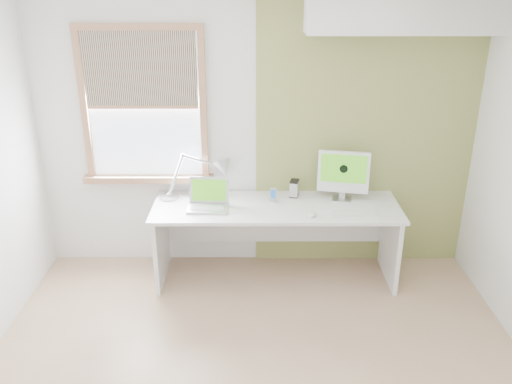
{
  "coord_description": "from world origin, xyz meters",
  "views": [
    {
      "loc": [
        -0.01,
        -2.94,
        2.65
      ],
      "look_at": [
        0.0,
        1.05,
        1.0
      ],
      "focal_mm": 37.31,
      "sensor_mm": 36.0,
      "label": 1
    }
  ],
  "objects_px": {
    "laptop": "(208,200)",
    "external_drive": "(294,188)",
    "desk": "(276,223)",
    "desk_lamp": "(213,172)",
    "imac": "(343,173)"
  },
  "relations": [
    {
      "from": "desk_lamp",
      "to": "laptop",
      "type": "relative_size",
      "value": 2.09
    },
    {
      "from": "desk",
      "to": "desk_lamp",
      "type": "distance_m",
      "value": 0.74
    },
    {
      "from": "laptop",
      "to": "imac",
      "type": "xyz_separation_m",
      "value": [
        1.21,
        0.17,
        0.19
      ]
    },
    {
      "from": "desk_lamp",
      "to": "external_drive",
      "type": "bearing_deg",
      "value": -2.73
    },
    {
      "from": "desk",
      "to": "external_drive",
      "type": "distance_m",
      "value": 0.36
    },
    {
      "from": "desk",
      "to": "laptop",
      "type": "bearing_deg",
      "value": -172.59
    },
    {
      "from": "imac",
      "to": "laptop",
      "type": "bearing_deg",
      "value": -171.78
    },
    {
      "from": "laptop",
      "to": "external_drive",
      "type": "relative_size",
      "value": 2.36
    },
    {
      "from": "desk",
      "to": "imac",
      "type": "height_order",
      "value": "imac"
    },
    {
      "from": "external_drive",
      "to": "desk",
      "type": "bearing_deg",
      "value": -136.51
    },
    {
      "from": "desk",
      "to": "laptop",
      "type": "relative_size",
      "value": 6.05
    },
    {
      "from": "laptop",
      "to": "imac",
      "type": "height_order",
      "value": "imac"
    },
    {
      "from": "imac",
      "to": "desk",
      "type": "bearing_deg",
      "value": -170.99
    },
    {
      "from": "desk",
      "to": "external_drive",
      "type": "bearing_deg",
      "value": 43.49
    },
    {
      "from": "desk",
      "to": "external_drive",
      "type": "relative_size",
      "value": 14.31
    }
  ]
}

